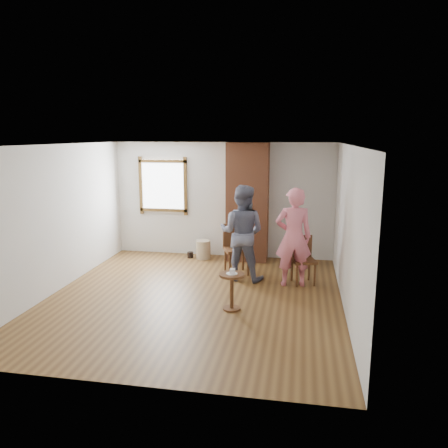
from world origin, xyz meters
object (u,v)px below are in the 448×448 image
(man, at_px, (242,233))
(person_pink, at_px, (294,237))
(dining_chair_right, at_px, (302,257))
(side_table, at_px, (232,286))
(dining_chair_left, at_px, (236,246))
(stoneware_crock, at_px, (203,249))

(man, bearing_deg, person_pink, 177.50)
(dining_chair_right, relative_size, side_table, 1.49)
(dining_chair_left, relative_size, side_table, 1.66)
(person_pink, bearing_deg, dining_chair_left, -35.59)
(stoneware_crock, height_order, man, man)
(dining_chair_left, distance_m, side_table, 1.95)
(dining_chair_left, xyz_separation_m, person_pink, (1.16, -0.58, 0.36))
(dining_chair_right, bearing_deg, side_table, -142.76)
(dining_chair_left, bearing_deg, side_table, -106.41)
(dining_chair_right, relative_size, man, 0.48)
(side_table, height_order, person_pink, person_pink)
(stoneware_crock, height_order, dining_chair_left, dining_chair_left)
(side_table, bearing_deg, man, 91.99)
(man, xyz_separation_m, person_pink, (0.98, -0.19, -0.00))
(stoneware_crock, relative_size, man, 0.23)
(side_table, xyz_separation_m, person_pink, (0.93, 1.35, 0.52))
(person_pink, bearing_deg, stoneware_crock, -44.63)
(stoneware_crock, relative_size, person_pink, 0.23)
(dining_chair_left, height_order, man, man)
(dining_chair_left, height_order, dining_chair_right, dining_chair_left)
(stoneware_crock, relative_size, dining_chair_right, 0.47)
(side_table, relative_size, person_pink, 0.33)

